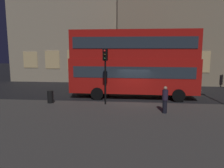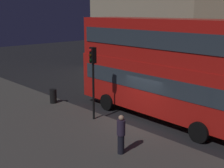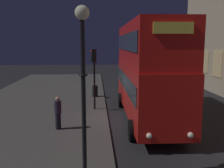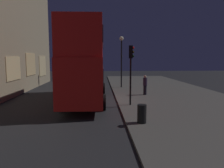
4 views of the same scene
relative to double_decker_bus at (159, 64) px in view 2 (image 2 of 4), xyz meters
The scene contains 6 objects.
ground_plane 3.46m from the double_decker_bus, 87.76° to the right, with size 80.00×80.00×0.00m, color #232326.
sidewalk_slab 7.91m from the double_decker_bus, 89.54° to the right, with size 44.00×9.90×0.12m, color #4C4944.
double_decker_bus is the anchor object (origin of this frame).
traffic_light_near_kerb 3.72m from the double_decker_bus, 122.25° to the right, with size 0.36×0.38×4.01m.
pedestrian 5.78m from the double_decker_bus, 67.98° to the right, with size 0.36×0.36×1.71m.
litter_bin 7.31m from the double_decker_bus, 153.03° to the right, with size 0.45×0.45×0.92m, color black.
Camera 2 is at (10.23, -11.79, 6.00)m, focal length 48.38 mm.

